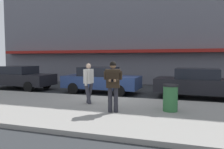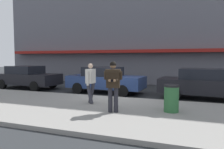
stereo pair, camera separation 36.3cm
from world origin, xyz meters
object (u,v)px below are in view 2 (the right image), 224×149
(parked_sedan_mid, at_px, (105,80))
(parked_sedan_near, at_px, (27,77))
(man_texting_on_phone, at_px, (113,81))
(pedestrian_in_light_coat, at_px, (91,81))
(trash_bin, at_px, (171,98))
(parked_sedan_far, at_px, (205,84))

(parked_sedan_mid, bearing_deg, parked_sedan_near, -179.18)
(parked_sedan_near, relative_size, man_texting_on_phone, 2.54)
(parked_sedan_near, xyz_separation_m, man_texting_on_phone, (7.94, -4.64, 0.46))
(pedestrian_in_light_coat, height_order, trash_bin, pedestrian_in_light_coat)
(parked_sedan_near, bearing_deg, parked_sedan_mid, 0.82)
(man_texting_on_phone, bearing_deg, pedestrian_in_light_coat, 141.70)
(parked_sedan_mid, distance_m, parked_sedan_far, 5.44)
(parked_sedan_far, height_order, trash_bin, parked_sedan_far)
(trash_bin, bearing_deg, parked_sedan_mid, 136.66)
(parked_sedan_mid, xyz_separation_m, parked_sedan_far, (5.43, -0.14, 0.00))
(parked_sedan_far, bearing_deg, pedestrian_in_light_coat, -143.31)
(parked_sedan_mid, height_order, parked_sedan_far, same)
(parked_sedan_near, height_order, man_texting_on_phone, man_texting_on_phone)
(trash_bin, bearing_deg, man_texting_on_phone, -157.76)
(parked_sedan_far, bearing_deg, man_texting_on_phone, -124.88)
(parked_sedan_far, height_order, man_texting_on_phone, man_texting_on_phone)
(parked_sedan_near, bearing_deg, man_texting_on_phone, -30.30)
(man_texting_on_phone, height_order, pedestrian_in_light_coat, man_texting_on_phone)
(parked_sedan_far, bearing_deg, trash_bin, -108.45)
(parked_sedan_mid, xyz_separation_m, man_texting_on_phone, (2.24, -4.72, 0.46))
(pedestrian_in_light_coat, bearing_deg, parked_sedan_far, 36.69)
(parked_sedan_mid, height_order, pedestrian_in_light_coat, pedestrian_in_light_coat)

